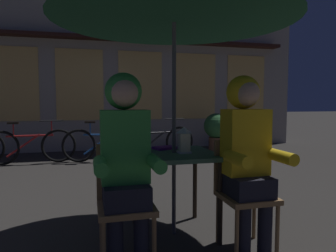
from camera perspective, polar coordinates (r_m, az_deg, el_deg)
The scene contains 14 objects.
ground_plane at distance 2.94m, azimuth 1.09°, elevation -19.29°, with size 60.00×60.00×0.00m, color #2D2B28.
cafe_table at distance 2.75m, azimuth 1.11°, elevation -7.02°, with size 0.72×0.72×0.74m.
patio_umbrella at distance 2.83m, azimuth 1.15°, elevation 22.41°, with size 2.10×2.10×2.31m.
lantern at distance 2.68m, azimuth 3.00°, elevation -2.49°, with size 0.11×0.11×0.23m.
chair_left at distance 2.35m, azimuth -8.03°, elevation -12.85°, with size 0.40×0.40×0.87m.
chair_right at distance 2.63m, azimuth 13.69°, elevation -11.04°, with size 0.40×0.40×0.87m.
person_left_hooded at distance 2.21m, azimuth -7.97°, elevation -4.42°, with size 0.45×0.56×1.40m.
person_right_hooded at distance 2.50m, azimuth 14.45°, elevation -3.46°, with size 0.45×0.56×1.40m.
shopfront_building at distance 8.23m, azimuth -10.87°, elevation 17.76°, with size 10.00×0.93×6.20m.
bicycle_second at distance 6.44m, azimuth -24.24°, elevation -3.41°, with size 1.68×0.16×0.84m.
bicycle_third at distance 6.22m, azimuth -11.64°, elevation -3.38°, with size 1.67×0.25×0.84m.
bicycle_fourth at distance 6.48m, azimuth -1.89°, elevation -2.97°, with size 1.66×0.35×0.84m.
book at distance 2.92m, azimuth -0.65°, elevation -4.08°, with size 0.20×0.14×0.02m, color #661E7A.
potted_plant at distance 7.42m, azimuth 8.97°, elevation -0.55°, with size 0.60×0.60×0.92m.
Camera 1 is at (-0.73, -2.59, 1.19)m, focal length 32.77 mm.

